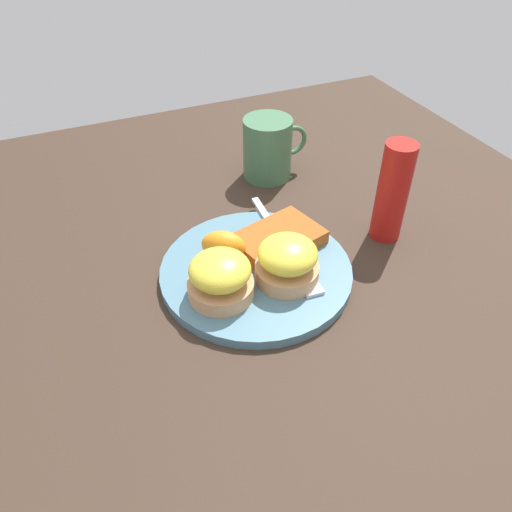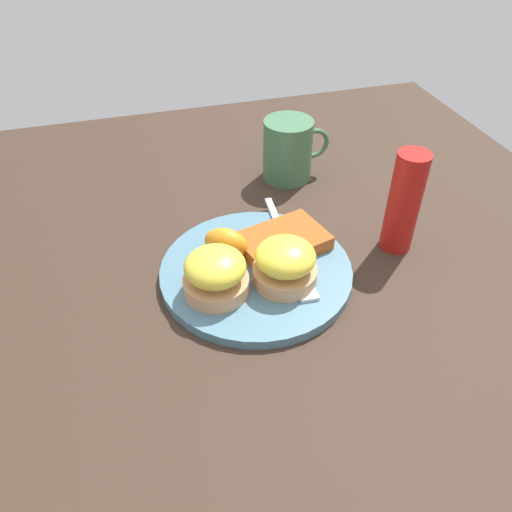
{
  "view_description": "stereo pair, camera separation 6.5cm",
  "coord_description": "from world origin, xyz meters",
  "px_view_note": "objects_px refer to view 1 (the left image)",
  "views": [
    {
      "loc": [
        -0.2,
        -0.45,
        0.45
      ],
      "look_at": [
        0.0,
        0.0,
        0.03
      ],
      "focal_mm": 35.0,
      "sensor_mm": 36.0,
      "label": 1
    },
    {
      "loc": [
        -0.14,
        -0.47,
        0.45
      ],
      "look_at": [
        0.0,
        0.0,
        0.03
      ],
      "focal_mm": 35.0,
      "sensor_mm": 36.0,
      "label": 2
    }
  ],
  "objects_px": {
    "hashbrown_patty": "(278,239)",
    "fork": "(286,248)",
    "cup": "(268,148)",
    "sandwich_benedict_left": "(220,277)",
    "sandwich_benedict_right": "(287,261)",
    "condiment_bottle": "(393,192)",
    "orange_wedge": "(224,246)"
  },
  "relations": [
    {
      "from": "sandwich_benedict_right",
      "to": "cup",
      "type": "relative_size",
      "value": 0.72
    },
    {
      "from": "sandwich_benedict_left",
      "to": "orange_wedge",
      "type": "xyz_separation_m",
      "value": [
        0.03,
        0.06,
        -0.01
      ]
    },
    {
      "from": "orange_wedge",
      "to": "fork",
      "type": "relative_size",
      "value": 0.26
    },
    {
      "from": "hashbrown_patty",
      "to": "cup",
      "type": "height_order",
      "value": "cup"
    },
    {
      "from": "sandwich_benedict_right",
      "to": "orange_wedge",
      "type": "height_order",
      "value": "sandwich_benedict_right"
    },
    {
      "from": "hashbrown_patty",
      "to": "orange_wedge",
      "type": "height_order",
      "value": "orange_wedge"
    },
    {
      "from": "orange_wedge",
      "to": "fork",
      "type": "height_order",
      "value": "orange_wedge"
    },
    {
      "from": "orange_wedge",
      "to": "condiment_bottle",
      "type": "bearing_deg",
      "value": -6.32
    },
    {
      "from": "fork",
      "to": "cup",
      "type": "distance_m",
      "value": 0.22
    },
    {
      "from": "cup",
      "to": "condiment_bottle",
      "type": "bearing_deg",
      "value": -68.36
    },
    {
      "from": "orange_wedge",
      "to": "sandwich_benedict_right",
      "type": "bearing_deg",
      "value": -48.15
    },
    {
      "from": "sandwich_benedict_right",
      "to": "hashbrown_patty",
      "type": "height_order",
      "value": "sandwich_benedict_right"
    },
    {
      "from": "sandwich_benedict_left",
      "to": "condiment_bottle",
      "type": "relative_size",
      "value": 0.56
    },
    {
      "from": "condiment_bottle",
      "to": "cup",
      "type": "bearing_deg",
      "value": 111.64
    },
    {
      "from": "sandwich_benedict_left",
      "to": "cup",
      "type": "xyz_separation_m",
      "value": [
        0.18,
        0.26,
        0.01
      ]
    },
    {
      "from": "hashbrown_patty",
      "to": "cup",
      "type": "bearing_deg",
      "value": 69.1
    },
    {
      "from": "sandwich_benedict_left",
      "to": "hashbrown_patty",
      "type": "relative_size",
      "value": 0.7
    },
    {
      "from": "fork",
      "to": "orange_wedge",
      "type": "bearing_deg",
      "value": 169.32
    },
    {
      "from": "sandwich_benedict_left",
      "to": "sandwich_benedict_right",
      "type": "relative_size",
      "value": 1.0
    },
    {
      "from": "hashbrown_patty",
      "to": "orange_wedge",
      "type": "relative_size",
      "value": 1.96
    },
    {
      "from": "sandwich_benedict_left",
      "to": "condiment_bottle",
      "type": "distance_m",
      "value": 0.27
    },
    {
      "from": "hashbrown_patty",
      "to": "condiment_bottle",
      "type": "xyz_separation_m",
      "value": [
        0.16,
        -0.02,
        0.05
      ]
    },
    {
      "from": "cup",
      "to": "fork",
      "type": "bearing_deg",
      "value": -108.18
    },
    {
      "from": "sandwich_benedict_left",
      "to": "sandwich_benedict_right",
      "type": "distance_m",
      "value": 0.09
    },
    {
      "from": "hashbrown_patty",
      "to": "fork",
      "type": "bearing_deg",
      "value": -66.98
    },
    {
      "from": "fork",
      "to": "sandwich_benedict_right",
      "type": "bearing_deg",
      "value": -115.76
    },
    {
      "from": "hashbrown_patty",
      "to": "fork",
      "type": "relative_size",
      "value": 0.52
    },
    {
      "from": "cup",
      "to": "condiment_bottle",
      "type": "relative_size",
      "value": 0.77
    },
    {
      "from": "sandwich_benedict_right",
      "to": "fork",
      "type": "height_order",
      "value": "sandwich_benedict_right"
    },
    {
      "from": "orange_wedge",
      "to": "fork",
      "type": "bearing_deg",
      "value": -10.68
    },
    {
      "from": "orange_wedge",
      "to": "fork",
      "type": "distance_m",
      "value": 0.09
    },
    {
      "from": "fork",
      "to": "cup",
      "type": "bearing_deg",
      "value": 71.82
    }
  ]
}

